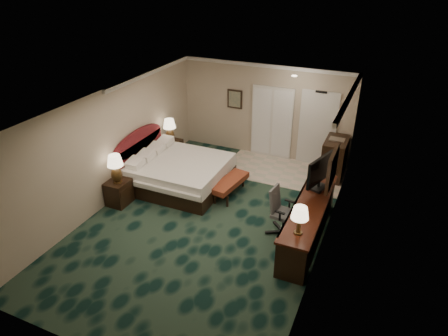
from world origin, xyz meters
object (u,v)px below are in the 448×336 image
at_px(bed_bench, 229,187).
at_px(desk_chair, 285,212).
at_px(tv, 320,173).
at_px(bed, 181,174).
at_px(nightstand_near, 119,192).
at_px(lamp_near, 116,169).
at_px(minibar, 334,158).
at_px(lamp_far, 170,130).
at_px(nightstand_far, 171,152).
at_px(desk, 308,222).

height_order(bed_bench, desk_chair, desk_chair).
relative_size(tv, desk_chair, 0.91).
height_order(bed, nightstand_near, bed).
xyz_separation_m(lamp_near, tv, (4.40, 1.19, 0.26)).
height_order(bed_bench, minibar, minibar).
bearing_deg(lamp_far, bed_bench, -23.37).
distance_m(bed_bench, minibar, 2.97).
bearing_deg(nightstand_near, desk_chair, 6.13).
height_order(lamp_far, desk_chair, lamp_far).
distance_m(lamp_far, desk_chair, 4.36).
height_order(lamp_near, minibar, lamp_near).
bearing_deg(desk_chair, minibar, 87.79).
bearing_deg(nightstand_far, desk, -23.58).
distance_m(bed, nightstand_far, 1.40).
bearing_deg(lamp_far, lamp_near, -90.35).
bearing_deg(tv, desk, -72.88).
xyz_separation_m(bed_bench, minibar, (2.16, 2.01, 0.32)).
relative_size(lamp_far, desk, 0.23).
bearing_deg(desk_chair, lamp_far, 160.44).
bearing_deg(bed_bench, desk_chair, -22.06).
bearing_deg(minibar, lamp_far, -166.48).
xyz_separation_m(bed_bench, desk_chair, (1.67, -1.00, 0.32)).
bearing_deg(bed, nightstand_far, 131.34).
bearing_deg(tv, lamp_near, -146.89).
bearing_deg(desk, minibar, 89.97).
bearing_deg(tv, lamp_far, -177.34).
relative_size(bed, minibar, 2.10).
bearing_deg(desk_chair, bed, 170.24).
distance_m(bed_bench, desk_chair, 1.97).
height_order(lamp_far, tv, tv).
bearing_deg(desk_chair, bed_bench, 156.25).
bearing_deg(lamp_far, nightstand_far, 177.43).
bearing_deg(lamp_far, bed, -49.13).
distance_m(desk, minibar, 2.97).
height_order(nightstand_near, minibar, minibar).
relative_size(lamp_near, desk_chair, 0.65).
height_order(desk, minibar, minibar).
relative_size(lamp_far, bed_bench, 0.54).
distance_m(bed, minibar, 4.06).
bearing_deg(bed, lamp_far, 130.87).
height_order(bed, lamp_far, lamp_far).
height_order(bed, nightstand_far, bed).
relative_size(bed, desk_chair, 2.08).
bearing_deg(lamp_far, tv, -15.27).
xyz_separation_m(bed_bench, desk, (2.16, -0.96, 0.21)).
bearing_deg(desk, bed_bench, 156.07).
bearing_deg(desk, nightstand_near, -174.05).
relative_size(bed, nightstand_far, 3.36).
bearing_deg(nightstand_far, desk_chair, -26.66).
bearing_deg(tv, bed, -164.50).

